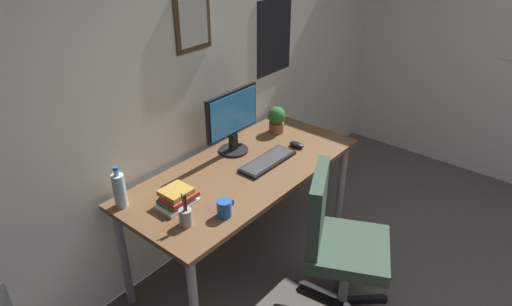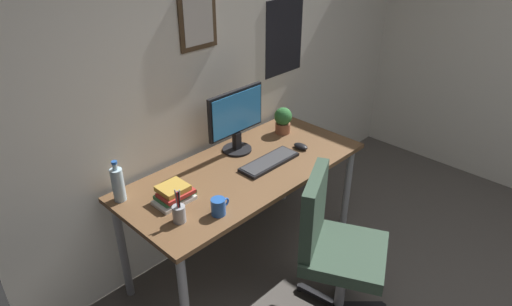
{
  "view_description": "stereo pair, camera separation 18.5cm",
  "coord_description": "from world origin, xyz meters",
  "px_view_note": "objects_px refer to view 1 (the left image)",
  "views": [
    {
      "loc": [
        -2.02,
        0.09,
        2.23
      ],
      "look_at": [
        -0.2,
        1.6,
        0.91
      ],
      "focal_mm": 31.3,
      "sensor_mm": 36.0,
      "label": 1
    },
    {
      "loc": [
        -1.9,
        -0.05,
        2.23
      ],
      "look_at": [
        -0.2,
        1.6,
        0.91
      ],
      "focal_mm": 31.3,
      "sensor_mm": 36.0,
      "label": 2
    }
  ],
  "objects_px": {
    "pen_cup": "(186,216)",
    "coffee_mug_near": "(225,208)",
    "keyboard": "(268,161)",
    "water_bottle": "(119,190)",
    "computer_mouse": "(297,145)",
    "office_chair": "(336,238)",
    "monitor": "(232,119)",
    "potted_plant": "(277,119)",
    "book_stack_left": "(178,198)"
  },
  "relations": [
    {
      "from": "computer_mouse",
      "to": "monitor",
      "type": "bearing_deg",
      "value": 137.05
    },
    {
      "from": "office_chair",
      "to": "water_bottle",
      "type": "height_order",
      "value": "water_bottle"
    },
    {
      "from": "book_stack_left",
      "to": "monitor",
      "type": "bearing_deg",
      "value": 15.34
    },
    {
      "from": "keyboard",
      "to": "water_bottle",
      "type": "height_order",
      "value": "water_bottle"
    },
    {
      "from": "office_chair",
      "to": "pen_cup",
      "type": "xyz_separation_m",
      "value": [
        -0.66,
        0.53,
        0.28
      ]
    },
    {
      "from": "computer_mouse",
      "to": "water_bottle",
      "type": "distance_m",
      "value": 1.24
    },
    {
      "from": "keyboard",
      "to": "potted_plant",
      "type": "height_order",
      "value": "potted_plant"
    },
    {
      "from": "water_bottle",
      "to": "coffee_mug_near",
      "type": "bearing_deg",
      "value": -59.09
    },
    {
      "from": "office_chair",
      "to": "computer_mouse",
      "type": "xyz_separation_m",
      "value": [
        0.41,
        0.59,
        0.25
      ]
    },
    {
      "from": "monitor",
      "to": "computer_mouse",
      "type": "relative_size",
      "value": 4.18
    },
    {
      "from": "book_stack_left",
      "to": "keyboard",
      "type": "bearing_deg",
      "value": -8.51
    },
    {
      "from": "office_chair",
      "to": "coffee_mug_near",
      "type": "bearing_deg",
      "value": 137.7
    },
    {
      "from": "keyboard",
      "to": "water_bottle",
      "type": "relative_size",
      "value": 1.7
    },
    {
      "from": "water_bottle",
      "to": "potted_plant",
      "type": "relative_size",
      "value": 1.29
    },
    {
      "from": "monitor",
      "to": "pen_cup",
      "type": "distance_m",
      "value": 0.85
    },
    {
      "from": "pen_cup",
      "to": "book_stack_left",
      "type": "bearing_deg",
      "value": 60.4
    },
    {
      "from": "keyboard",
      "to": "potted_plant",
      "type": "distance_m",
      "value": 0.48
    },
    {
      "from": "keyboard",
      "to": "computer_mouse",
      "type": "distance_m",
      "value": 0.3
    },
    {
      "from": "computer_mouse",
      "to": "office_chair",
      "type": "bearing_deg",
      "value": -125.16
    },
    {
      "from": "office_chair",
      "to": "monitor",
      "type": "distance_m",
      "value": 1.01
    },
    {
      "from": "monitor",
      "to": "potted_plant",
      "type": "distance_m",
      "value": 0.45
    },
    {
      "from": "book_stack_left",
      "to": "pen_cup",
      "type": "bearing_deg",
      "value": -119.6
    },
    {
      "from": "keyboard",
      "to": "monitor",
      "type": "bearing_deg",
      "value": 94.5
    },
    {
      "from": "book_stack_left",
      "to": "water_bottle",
      "type": "bearing_deg",
      "value": 132.33
    },
    {
      "from": "office_chair",
      "to": "potted_plant",
      "type": "xyz_separation_m",
      "value": [
        0.52,
        0.84,
        0.33
      ]
    },
    {
      "from": "keyboard",
      "to": "book_stack_left",
      "type": "distance_m",
      "value": 0.69
    },
    {
      "from": "coffee_mug_near",
      "to": "potted_plant",
      "type": "distance_m",
      "value": 1.07
    },
    {
      "from": "monitor",
      "to": "computer_mouse",
      "type": "height_order",
      "value": "monitor"
    },
    {
      "from": "monitor",
      "to": "pen_cup",
      "type": "xyz_separation_m",
      "value": [
        -0.75,
        -0.35,
        -0.19
      ]
    },
    {
      "from": "computer_mouse",
      "to": "potted_plant",
      "type": "xyz_separation_m",
      "value": [
        0.1,
        0.26,
        0.09
      ]
    },
    {
      "from": "book_stack_left",
      "to": "potted_plant",
      "type": "bearing_deg",
      "value": 7.18
    },
    {
      "from": "pen_cup",
      "to": "monitor",
      "type": "bearing_deg",
      "value": 24.97
    },
    {
      "from": "office_chair",
      "to": "monitor",
      "type": "height_order",
      "value": "monitor"
    },
    {
      "from": "computer_mouse",
      "to": "book_stack_left",
      "type": "xyz_separation_m",
      "value": [
        -0.98,
        0.12,
        0.03
      ]
    },
    {
      "from": "monitor",
      "to": "coffee_mug_near",
      "type": "relative_size",
      "value": 3.89
    },
    {
      "from": "office_chair",
      "to": "book_stack_left",
      "type": "distance_m",
      "value": 0.95
    },
    {
      "from": "water_bottle",
      "to": "pen_cup",
      "type": "bearing_deg",
      "value": -74.27
    },
    {
      "from": "water_bottle",
      "to": "book_stack_left",
      "type": "bearing_deg",
      "value": -47.67
    },
    {
      "from": "monitor",
      "to": "keyboard",
      "type": "height_order",
      "value": "monitor"
    },
    {
      "from": "keyboard",
      "to": "pen_cup",
      "type": "relative_size",
      "value": 2.15
    },
    {
      "from": "office_chair",
      "to": "book_stack_left",
      "type": "xyz_separation_m",
      "value": [
        -0.57,
        0.71,
        0.27
      ]
    },
    {
      "from": "potted_plant",
      "to": "office_chair",
      "type": "bearing_deg",
      "value": -121.48
    },
    {
      "from": "monitor",
      "to": "computer_mouse",
      "type": "xyz_separation_m",
      "value": [
        0.32,
        -0.3,
        -0.22
      ]
    },
    {
      "from": "pen_cup",
      "to": "book_stack_left",
      "type": "xyz_separation_m",
      "value": [
        0.1,
        0.17,
        -0.01
      ]
    },
    {
      "from": "keyboard",
      "to": "potted_plant",
      "type": "bearing_deg",
      "value": 30.6
    },
    {
      "from": "water_bottle",
      "to": "keyboard",
      "type": "bearing_deg",
      "value": -20.49
    },
    {
      "from": "computer_mouse",
      "to": "water_bottle",
      "type": "xyz_separation_m",
      "value": [
        -1.19,
        0.35,
        0.09
      ]
    },
    {
      "from": "computer_mouse",
      "to": "keyboard",
      "type": "bearing_deg",
      "value": 176.62
    },
    {
      "from": "office_chair",
      "to": "coffee_mug_near",
      "type": "distance_m",
      "value": 0.7
    },
    {
      "from": "pen_cup",
      "to": "coffee_mug_near",
      "type": "bearing_deg",
      "value": -28.29
    }
  ]
}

